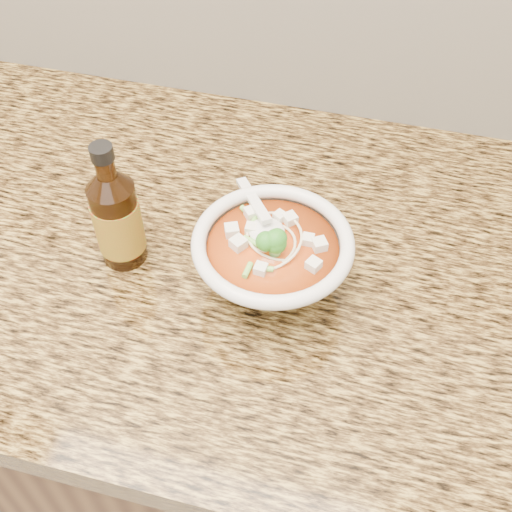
# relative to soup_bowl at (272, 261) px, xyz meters

# --- Properties ---
(cabinet) EXTENTS (4.00, 0.65, 0.86)m
(cabinet) POSITION_rel_soup_bowl_xyz_m (-0.28, 0.06, -0.51)
(cabinet) COLOR #301C0E
(cabinet) RESTS_ON ground
(counter_slab) EXTENTS (4.00, 0.68, 0.04)m
(counter_slab) POSITION_rel_soup_bowl_xyz_m (-0.28, 0.06, -0.06)
(counter_slab) COLOR #A6863C
(counter_slab) RESTS_ON cabinet
(soup_bowl) EXTENTS (0.19, 0.20, 0.10)m
(soup_bowl) POSITION_rel_soup_bowl_xyz_m (0.00, 0.00, 0.00)
(soup_bowl) COLOR silver
(soup_bowl) RESTS_ON counter_slab
(hot_sauce_bottle) EXTENTS (0.07, 0.07, 0.18)m
(hot_sauce_bottle) POSITION_rel_soup_bowl_xyz_m (-0.19, -0.00, 0.02)
(hot_sauce_bottle) COLOR black
(hot_sauce_bottle) RESTS_ON counter_slab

